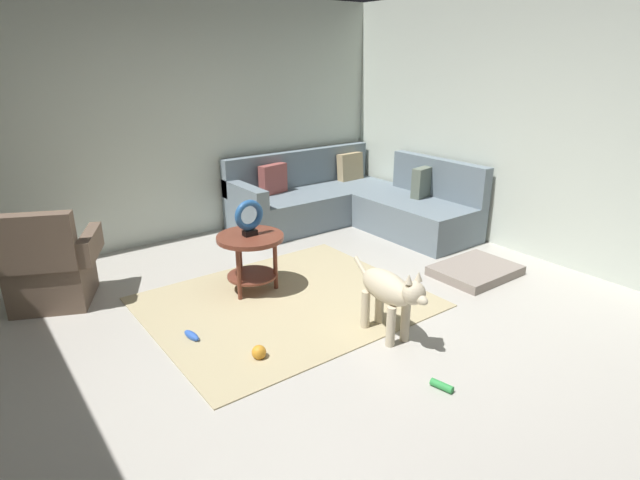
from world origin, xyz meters
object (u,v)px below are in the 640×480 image
sectional_couch (351,203)px  torus_sculpture (249,217)px  armchair (49,270)px  dog_toy_rope (442,386)px  dog_toy_ball (259,352)px  dog_bed_mat (475,271)px  dog_toy_bone (192,336)px  dog (390,292)px  side_table (251,248)px

sectional_couch → torus_sculpture: 2.20m
sectional_couch → armchair: size_ratio=2.30×
armchair → dog_toy_rope: size_ratio=6.39×
armchair → dog_toy_ball: 2.08m
dog_bed_mat → dog_toy_bone: 2.80m
torus_sculpture → dog: size_ratio=0.38×
torus_sculpture → dog_toy_bone: 1.15m
armchair → dog: 2.89m
dog_toy_rope → sectional_couch: bearing=60.0°
dog_toy_ball → dog: bearing=-19.0°
dog_bed_mat → dog_toy_ball: size_ratio=7.59×
torus_sculpture → dog_toy_rope: torus_sculpture is taller
dog_bed_mat → torus_sculpture: bearing=152.4°
sectional_couch → side_table: 2.16m
side_table → dog: (0.43, -1.34, -0.04)m
dog_toy_bone → dog_bed_mat: bearing=-11.2°
dog → dog_bed_mat: bearing=-162.9°
sectional_couch → side_table: size_ratio=3.75×
dog → side_table: bearing=-67.5°
sectional_couch → armchair: bearing=-178.0°
dog_toy_ball → dog_toy_rope: 1.28m
dog → dog_toy_bone: 1.55m
side_table → dog_toy_ball: 1.20m
sectional_couch → dog_toy_bone: bearing=-153.2°
dog_toy_rope → dog_toy_bone: size_ratio=0.85×
torus_sculpture → dog_toy_ball: bearing=-117.5°
side_table → dog_bed_mat: 2.22m
dog_toy_rope → side_table: bearing=96.8°
dog_toy_ball → dog_bed_mat: bearing=0.0°
sectional_couch → dog: (-1.52, -2.26, 0.09)m
dog_toy_ball → dog_toy_bone: (-0.28, 0.54, -0.02)m
dog_bed_mat → dog: size_ratio=0.94×
dog → dog_toy_rope: 0.80m
torus_sculpture → dog_toy_ball: 1.32m
dog_toy_bone → torus_sculpture: bearing=30.3°
sectional_couch → dog_bed_mat: (-0.01, -1.93, -0.25)m
side_table → dog_bed_mat: (1.94, -1.01, -0.37)m
sectional_couch → torus_sculpture: size_ratio=6.90×
torus_sculpture → dog_toy_rope: 2.16m
torus_sculpture → side_table: bearing=88.2°
sectional_couch → dog_bed_mat: 1.95m
torus_sculpture → dog: torus_sculpture is taller
dog_toy_bone → dog_toy_rope: bearing=-56.2°
dog → dog_toy_ball: (-0.95, 0.33, -0.32)m
dog_bed_mat → dog_toy_rope: (-1.70, -1.02, -0.02)m
torus_sculpture → dog_bed_mat: 2.29m
sectional_couch → dog_toy_bone: 3.10m
armchair → dog_toy_ball: armchair is taller
armchair → dog_toy_bone: bearing=-36.4°
dog_toy_ball → dog_toy_rope: (0.77, -1.02, -0.03)m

